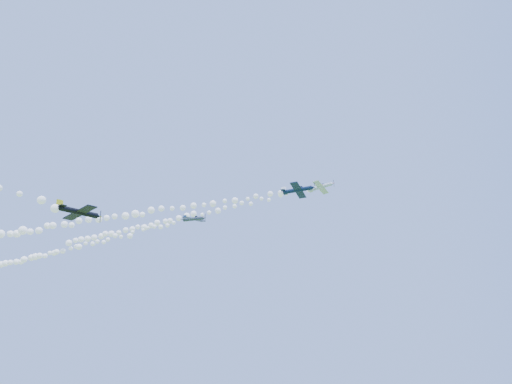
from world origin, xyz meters
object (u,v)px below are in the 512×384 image
(plane_navy, at_px, (298,190))
(plane_black, at_px, (79,212))
(plane_white, at_px, (321,187))
(plane_grey, at_px, (194,219))

(plane_navy, bearing_deg, plane_black, -122.12)
(plane_white, height_order, plane_black, plane_white)
(plane_white, distance_m, plane_black, 55.86)
(plane_navy, relative_size, plane_black, 1.11)
(plane_navy, distance_m, plane_grey, 23.67)
(plane_white, distance_m, plane_grey, 30.21)
(plane_white, bearing_deg, plane_grey, -146.22)
(plane_navy, distance_m, plane_black, 46.96)
(plane_white, bearing_deg, plane_black, -112.55)
(plane_grey, bearing_deg, plane_black, -81.04)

